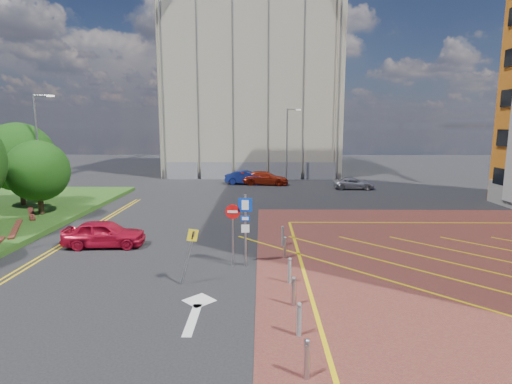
{
  "coord_description": "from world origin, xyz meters",
  "views": [
    {
      "loc": [
        1.18,
        -15.88,
        6.1
      ],
      "look_at": [
        0.92,
        4.26,
        2.77
      ],
      "focal_mm": 28.0,
      "sensor_mm": 36.0,
      "label": 1
    }
  ],
  "objects_px": {
    "sign_cluster": "(241,223)",
    "warning_sign": "(190,250)",
    "car_blue_back": "(246,178)",
    "lamp_left_far": "(39,147)",
    "car_red_left": "(104,233)",
    "tree_c": "(38,171)",
    "lamp_back": "(288,142)",
    "car_silver_back": "(354,184)",
    "car_red_back": "(265,178)",
    "tree_d": "(19,157)"
  },
  "relations": [
    {
      "from": "sign_cluster",
      "to": "warning_sign",
      "type": "relative_size",
      "value": 1.42
    },
    {
      "from": "sign_cluster",
      "to": "car_blue_back",
      "type": "distance_m",
      "value": 25.01
    },
    {
      "from": "lamp_left_far",
      "to": "car_red_left",
      "type": "height_order",
      "value": "lamp_left_far"
    },
    {
      "from": "tree_c",
      "to": "warning_sign",
      "type": "xyz_separation_m",
      "value": [
        11.94,
        -11.19,
        -1.76
      ]
    },
    {
      "from": "tree_c",
      "to": "car_red_left",
      "type": "distance_m",
      "value": 9.49
    },
    {
      "from": "warning_sign",
      "to": "car_blue_back",
      "type": "xyz_separation_m",
      "value": [
        1.19,
        27.14,
        -0.7
      ]
    },
    {
      "from": "lamp_back",
      "to": "car_red_left",
      "type": "bearing_deg",
      "value": -114.2
    },
    {
      "from": "lamp_left_far",
      "to": "car_blue_back",
      "type": "distance_m",
      "value": 20.19
    },
    {
      "from": "car_silver_back",
      "to": "lamp_back",
      "type": "bearing_deg",
      "value": 53.47
    },
    {
      "from": "lamp_left_far",
      "to": "sign_cluster",
      "type": "relative_size",
      "value": 2.5
    },
    {
      "from": "sign_cluster",
      "to": "car_red_left",
      "type": "distance_m",
      "value": 7.74
    },
    {
      "from": "car_blue_back",
      "to": "car_red_back",
      "type": "height_order",
      "value": "car_blue_back"
    },
    {
      "from": "car_blue_back",
      "to": "car_red_back",
      "type": "relative_size",
      "value": 0.91
    },
    {
      "from": "lamp_back",
      "to": "tree_c",
      "type": "bearing_deg",
      "value": -134.32
    },
    {
      "from": "sign_cluster",
      "to": "car_silver_back",
      "type": "xyz_separation_m",
      "value": [
        9.98,
        21.92,
        -1.41
      ]
    },
    {
      "from": "car_red_back",
      "to": "car_silver_back",
      "type": "distance_m",
      "value": 9.12
    },
    {
      "from": "car_silver_back",
      "to": "tree_d",
      "type": "bearing_deg",
      "value": 113.17
    },
    {
      "from": "tree_d",
      "to": "car_red_left",
      "type": "relative_size",
      "value": 1.5
    },
    {
      "from": "tree_d",
      "to": "warning_sign",
      "type": "height_order",
      "value": "tree_d"
    },
    {
      "from": "tree_c",
      "to": "car_silver_back",
      "type": "height_order",
      "value": "tree_c"
    },
    {
      "from": "tree_c",
      "to": "sign_cluster",
      "type": "bearing_deg",
      "value": -33.16
    },
    {
      "from": "tree_d",
      "to": "sign_cluster",
      "type": "xyz_separation_m",
      "value": [
        16.8,
        -12.02,
        -1.92
      ]
    },
    {
      "from": "lamp_back",
      "to": "warning_sign",
      "type": "bearing_deg",
      "value": -100.94
    },
    {
      "from": "car_red_back",
      "to": "car_silver_back",
      "type": "xyz_separation_m",
      "value": [
        8.67,
        -2.81,
        -0.16
      ]
    },
    {
      "from": "sign_cluster",
      "to": "car_blue_back",
      "type": "bearing_deg",
      "value": 91.53
    },
    {
      "from": "sign_cluster",
      "to": "car_red_back",
      "type": "relative_size",
      "value": 0.66
    },
    {
      "from": "car_silver_back",
      "to": "car_red_left",
      "type": "bearing_deg",
      "value": 141.12
    },
    {
      "from": "lamp_left_far",
      "to": "lamp_back",
      "type": "distance_m",
      "value": 24.46
    },
    {
      "from": "tree_c",
      "to": "warning_sign",
      "type": "distance_m",
      "value": 16.46
    },
    {
      "from": "lamp_back",
      "to": "car_silver_back",
      "type": "xyz_separation_m",
      "value": [
        6.2,
        -5.09,
        -3.82
      ]
    },
    {
      "from": "tree_d",
      "to": "car_red_back",
      "type": "height_order",
      "value": "tree_d"
    },
    {
      "from": "lamp_back",
      "to": "sign_cluster",
      "type": "bearing_deg",
      "value": -97.97
    },
    {
      "from": "lamp_back",
      "to": "car_red_back",
      "type": "bearing_deg",
      "value": -137.19
    },
    {
      "from": "tree_c",
      "to": "lamp_back",
      "type": "xyz_separation_m",
      "value": [
        17.58,
        18.0,
        1.17
      ]
    },
    {
      "from": "tree_c",
      "to": "warning_sign",
      "type": "bearing_deg",
      "value": -43.14
    },
    {
      "from": "car_red_left",
      "to": "warning_sign",
      "type": "bearing_deg",
      "value": -136.81
    },
    {
      "from": "tree_c",
      "to": "car_red_left",
      "type": "xyz_separation_m",
      "value": [
        6.68,
        -6.25,
        -2.5
      ]
    },
    {
      "from": "car_red_back",
      "to": "warning_sign",
      "type": "bearing_deg",
      "value": -178.95
    },
    {
      "from": "car_silver_back",
      "to": "sign_cluster",
      "type": "bearing_deg",
      "value": 158.38
    },
    {
      "from": "lamp_left_far",
      "to": "sign_cluster",
      "type": "bearing_deg",
      "value": -36.82
    },
    {
      "from": "tree_c",
      "to": "car_silver_back",
      "type": "xyz_separation_m",
      "value": [
        23.78,
        12.91,
        -2.65
      ]
    },
    {
      "from": "lamp_back",
      "to": "car_blue_back",
      "type": "relative_size",
      "value": 1.81
    },
    {
      "from": "car_red_left",
      "to": "car_blue_back",
      "type": "bearing_deg",
      "value": -19.82
    },
    {
      "from": "tree_d",
      "to": "warning_sign",
      "type": "xyz_separation_m",
      "value": [
        14.94,
        -14.19,
        -2.44
      ]
    },
    {
      "from": "sign_cluster",
      "to": "car_red_left",
      "type": "xyz_separation_m",
      "value": [
        -7.11,
        2.76,
        -1.26
      ]
    },
    {
      "from": "car_red_left",
      "to": "car_blue_back",
      "type": "xyz_separation_m",
      "value": [
        6.45,
        22.2,
        0.04
      ]
    },
    {
      "from": "tree_d",
      "to": "warning_sign",
      "type": "relative_size",
      "value": 2.7
    },
    {
      "from": "lamp_back",
      "to": "warning_sign",
      "type": "distance_m",
      "value": 29.87
    },
    {
      "from": "car_red_left",
      "to": "car_red_back",
      "type": "xyz_separation_m",
      "value": [
        8.43,
        21.97,
        0.02
      ]
    },
    {
      "from": "lamp_left_far",
      "to": "lamp_back",
      "type": "relative_size",
      "value": 1.0
    }
  ]
}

